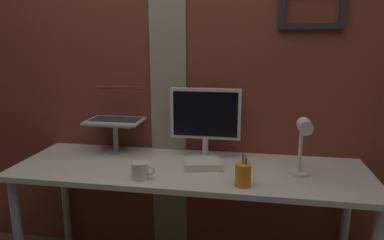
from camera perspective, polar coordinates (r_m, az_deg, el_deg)
brick_wall_back at (r=2.26m, az=-1.61°, el=7.34°), size 3.06×0.16×2.45m
desk at (r=2.01m, az=-0.49°, el=-9.69°), size 1.98×0.63×0.75m
monitor at (r=2.09m, az=2.21°, el=0.41°), size 0.42×0.18×0.42m
laptop_stand at (r=2.26m, az=-12.43°, el=-1.87°), size 0.28×0.22×0.20m
laptop at (r=2.30m, az=-11.94°, el=1.39°), size 0.35×0.30×0.21m
desk_lamp at (r=1.86m, az=17.62°, el=-3.35°), size 0.12×0.20×0.32m
pen_cup at (r=1.74m, az=8.34°, el=-8.86°), size 0.08×0.08×0.17m
coffee_mug at (r=1.83m, az=-8.43°, el=-8.21°), size 0.12×0.08×0.09m
paper_clutter_stack at (r=1.97m, az=1.76°, el=-7.27°), size 0.23×0.18×0.04m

